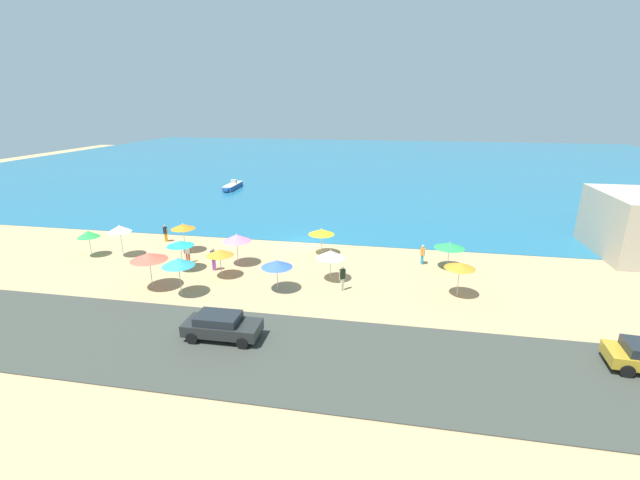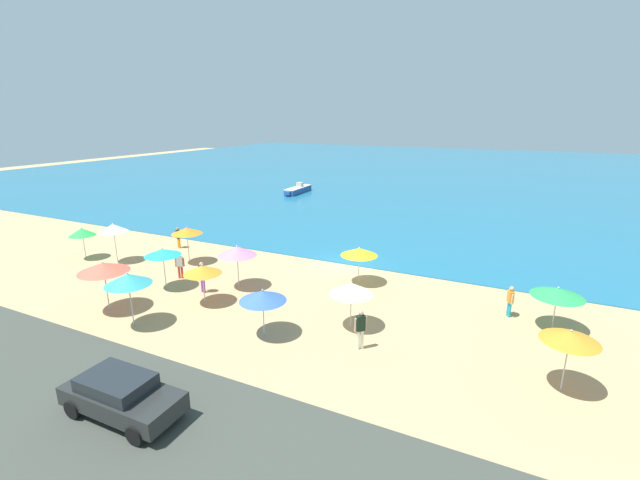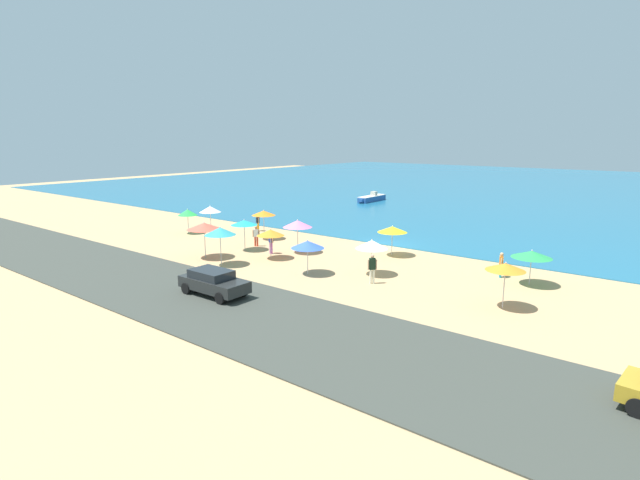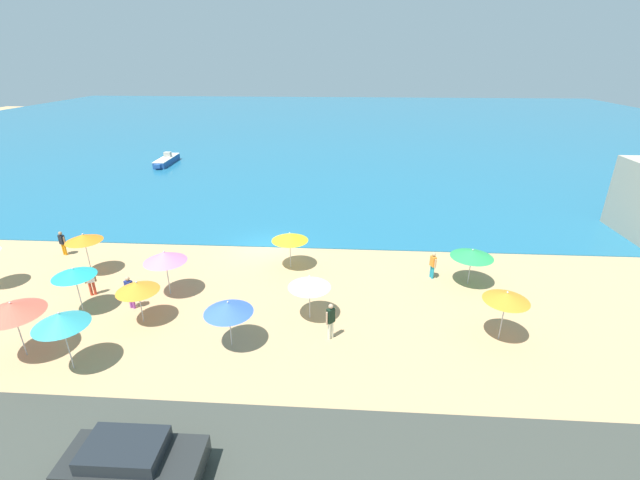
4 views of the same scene
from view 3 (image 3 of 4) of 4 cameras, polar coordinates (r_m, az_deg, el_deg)
name	(u,v)px [view 3 (image 3 of 4)]	position (r m, az deg, el deg)	size (l,w,h in m)	color
ground_plane	(387,246)	(40.67, 7.62, -0.63)	(160.00, 160.00, 0.00)	tan
sea	(558,189)	(91.88, 25.59, 5.25)	(150.00, 110.00, 0.05)	#1E6487
coastal_road	(211,302)	(27.31, -12.30, -6.96)	(80.00, 8.00, 0.06)	#3A3D36
beach_umbrella_0	(372,244)	(31.60, 5.94, -0.50)	(2.05, 2.05, 2.33)	#B2B2B7
beach_umbrella_1	(204,226)	(36.75, -13.10, 1.55)	(2.48, 2.48, 2.65)	#B2B2B7
beach_umbrella_2	(532,254)	(31.80, 23.04, -1.52)	(2.32, 2.32, 2.15)	#B2B2B7
beach_umbrella_3	(298,224)	(37.46, -2.58, 1.86)	(2.22, 2.22, 2.57)	#B2B2B7
beach_umbrella_4	(220,231)	(34.41, -11.36, 1.00)	(2.12, 2.12, 2.71)	#B2B2B7
beach_umbrella_5	(210,209)	(44.71, -12.44, 3.45)	(1.87, 1.87, 2.74)	#B2B2B7
beach_umbrella_6	(506,267)	(26.95, 20.45, -2.90)	(1.99, 1.99, 2.46)	#B2B2B7
beach_umbrella_7	(188,212)	(46.58, -14.90, 3.06)	(1.74, 1.74, 2.26)	#B2B2B7
beach_umbrella_8	(270,233)	(35.82, -5.68, 0.85)	(1.99, 1.99, 2.21)	#B2B2B7
beach_umbrella_9	(392,229)	(36.94, 8.27, 1.21)	(2.17, 2.17, 2.27)	#B2B2B7
beach_umbrella_10	(308,244)	(31.59, -1.43, -0.51)	(2.13, 2.13, 2.26)	#B2B2B7
beach_umbrella_11	(244,223)	(38.67, -8.66, 1.98)	(2.04, 2.04, 2.44)	#B2B2B7
beach_umbrella_12	(264,213)	(42.69, -6.46, 3.08)	(2.02, 2.02, 2.54)	#B2B2B7
bather_0	(258,221)	(46.68, -7.12, 2.11)	(0.54, 0.34, 1.61)	orange
bather_1	(271,240)	(37.52, -5.64, -0.04)	(0.55, 0.31, 1.81)	purple
bather_2	(501,263)	(33.10, 19.99, -2.54)	(0.33, 0.54, 1.60)	teal
bather_3	(256,235)	(40.21, -7.31, 0.57)	(0.50, 0.37, 1.64)	#E3432B
bather_4	(372,267)	(29.93, 5.99, -3.10)	(0.42, 0.44, 1.81)	silver
parked_car_1	(213,282)	(28.18, -12.08, -4.69)	(4.15, 1.89, 1.41)	#252727
skiff_nearshore	(372,198)	(67.79, 5.93, 4.78)	(1.47, 5.74, 1.28)	#265194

